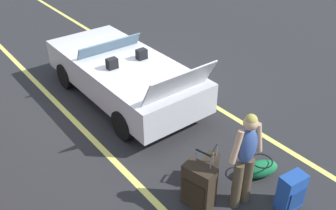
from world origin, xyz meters
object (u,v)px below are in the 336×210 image
Objects in this scene: convertible_car at (119,71)px; suitcase_small_carryon at (210,169)px; suitcase_medium_bright at (291,192)px; traveler_person at (246,156)px; duffel_bag at (260,169)px; suitcase_large_black at (199,186)px.

convertible_car is 3.39m from suitcase_small_carryon.
suitcase_medium_bright is 0.38× the size of traveler_person.
suitcase_small_carryon is 0.93m from traveler_person.
duffel_bag is 0.43× the size of traveler_person.
convertible_car is 4.31× the size of suitcase_large_black.
suitcase_small_carryon is (-3.35, 0.34, -0.34)m from convertible_car.
suitcase_large_black is at bearing 60.78° from traveler_person.
suitcase_small_carryon is 0.44× the size of traveler_person.
duffel_bag is at bearing -147.88° from suitcase_small_carryon.
duffel_bag is at bearing 172.40° from suitcase_medium_bright.
traveler_person is at bearing -128.71° from suitcase_medium_bright.
suitcase_medium_bright reaches higher than duffel_bag.
suitcase_large_black is at bearing 81.39° from duffel_bag.
convertible_car reaches higher than suitcase_small_carryon.
suitcase_large_black is 1.57× the size of suitcase_medium_bright.
duffel_bag is (-0.44, -0.74, -0.09)m from suitcase_small_carryon.
convertible_car is at bearing -170.85° from suitcase_medium_bright.
suitcase_small_carryon is at bearing 10.01° from traveler_person.
suitcase_medium_bright is at bearing -128.39° from traveler_person.
convertible_car is 6.78× the size of suitcase_medium_bright.
convertible_car is at bearing 2.29° from traveler_person.
duffel_bag is (-0.19, -1.24, -0.21)m from suitcase_large_black.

